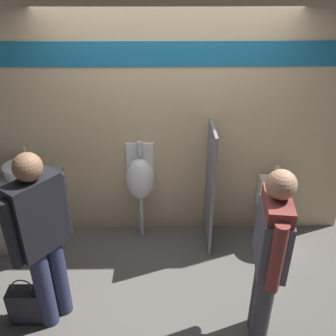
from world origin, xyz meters
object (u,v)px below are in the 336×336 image
(shopping_bag, at_px, (26,304))
(person_in_vest, at_px, (270,250))
(toilet, at_px, (275,220))
(person_with_lanyard, at_px, (42,236))
(sink_basin, at_px, (23,169))
(urinal_near_counter, at_px, (140,179))
(cell_phone, at_px, (39,181))

(shopping_bag, bearing_deg, person_in_vest, -5.05)
(toilet, distance_m, shopping_bag, 2.69)
(person_in_vest, height_order, person_with_lanyard, person_with_lanyard)
(sink_basin, distance_m, urinal_near_counter, 1.24)
(person_with_lanyard, bearing_deg, cell_phone, 55.06)
(urinal_near_counter, relative_size, person_with_lanyard, 0.71)
(sink_basin, relative_size, toilet, 0.44)
(person_in_vest, relative_size, shopping_bag, 3.39)
(person_in_vest, bearing_deg, sink_basin, 68.12)
(shopping_bag, bearing_deg, person_with_lanyard, 7.82)
(person_in_vest, xyz_separation_m, shopping_bag, (-2.03, 0.18, -0.77))
(toilet, bearing_deg, person_with_lanyard, -155.83)
(sink_basin, distance_m, person_in_vest, 2.63)
(toilet, height_order, shopping_bag, toilet)
(sink_basin, height_order, urinal_near_counter, urinal_near_counter)
(cell_phone, bearing_deg, sink_basin, 143.43)
(sink_basin, bearing_deg, person_with_lanyard, -65.17)
(cell_phone, xyz_separation_m, toilet, (2.53, 0.06, -0.58))
(cell_phone, height_order, shopping_bag, cell_phone)
(cell_phone, height_order, person_with_lanyard, person_with_lanyard)
(shopping_bag, bearing_deg, toilet, 22.66)
(person_in_vest, height_order, shopping_bag, person_in_vest)
(person_in_vest, bearing_deg, cell_phone, 68.86)
(shopping_bag, bearing_deg, urinal_near_counter, 50.89)
(urinal_near_counter, bearing_deg, sink_basin, -176.54)
(sink_basin, distance_m, shopping_bag, 1.38)
(sink_basin, distance_m, toilet, 2.80)
(toilet, xyz_separation_m, person_in_vest, (-0.44, -1.21, 0.64))
(urinal_near_counter, relative_size, shopping_bag, 2.45)
(urinal_near_counter, bearing_deg, shopping_bag, -129.11)
(cell_phone, bearing_deg, person_in_vest, -28.90)
(sink_basin, bearing_deg, cell_phone, -36.57)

